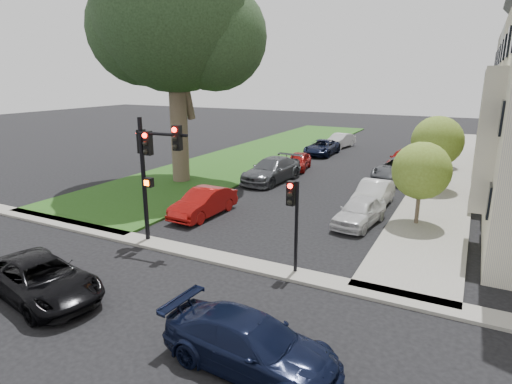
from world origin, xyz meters
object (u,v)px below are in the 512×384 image
at_px(traffic_signal_secondary, 294,210).
at_px(car_cross_near, 41,279).
at_px(car_parked_0, 360,211).
at_px(traffic_signal_main, 151,158).
at_px(car_parked_3, 404,159).
at_px(car_parked_1, 373,194).
at_px(small_tree_a, 421,171).
at_px(small_tree_c, 445,137).
at_px(car_cross_far, 251,344).
at_px(car_parked_7, 298,161).
at_px(eucalyptus, 173,12).
at_px(car_parked_6, 272,170).
at_px(car_parked_8, 322,147).
at_px(car_parked_5, 204,203).
at_px(small_tree_b, 437,141).
at_px(car_parked_2, 398,169).
at_px(car_parked_9, 340,141).

xyz_separation_m(traffic_signal_secondary, car_cross_near, (-6.42, -5.30, -1.74)).
distance_m(car_cross_near, car_parked_0, 13.67).
xyz_separation_m(traffic_signal_main, car_parked_3, (7.01, 20.18, -2.88)).
bearing_deg(car_parked_1, small_tree_a, -37.88).
xyz_separation_m(small_tree_c, car_parked_1, (-2.50, -12.73, -1.68)).
bearing_deg(car_cross_far, car_parked_7, 22.91).
bearing_deg(eucalyptus, car_parked_0, -13.46).
xyz_separation_m(car_parked_6, car_parked_8, (-0.28, 11.17, -0.12)).
height_order(car_parked_5, car_parked_8, car_parked_5).
bearing_deg(small_tree_b, small_tree_a, -90.00).
xyz_separation_m(car_parked_3, car_parked_6, (-7.27, -8.04, 0.01)).
xyz_separation_m(car_cross_near, car_parked_5, (-0.10, 9.31, 0.04)).
bearing_deg(small_tree_c, car_parked_5, -118.28).
bearing_deg(small_tree_b, car_parked_0, -106.04).
bearing_deg(car_parked_3, car_parked_5, -107.45).
height_order(car_parked_0, car_parked_3, car_parked_3).
xyz_separation_m(eucalyptus, car_parked_5, (5.47, -5.34, -9.95)).
distance_m(car_cross_near, car_parked_5, 9.31).
distance_m(car_cross_near, car_parked_2, 23.19).
relative_size(car_parked_2, car_parked_9, 1.25).
bearing_deg(car_parked_7, car_parked_1, -54.26).
distance_m(small_tree_a, car_parked_0, 3.36).
relative_size(car_parked_3, car_parked_6, 0.84).
relative_size(car_parked_3, car_parked_8, 0.95).
relative_size(eucalyptus, traffic_signal_main, 2.94).
distance_m(small_tree_b, car_parked_3, 6.44).
xyz_separation_m(car_cross_far, car_parked_3, (-0.39, 25.48, 0.11)).
relative_size(car_cross_near, car_parked_1, 1.11).
relative_size(car_cross_far, car_parked_2, 0.88).
height_order(small_tree_b, traffic_signal_main, traffic_signal_main).
height_order(car_parked_0, car_parked_1, car_parked_1).
relative_size(eucalyptus, car_parked_9, 3.73).
bearing_deg(car_parked_3, car_parked_8, 164.04).
bearing_deg(car_parked_7, traffic_signal_main, -99.37).
bearing_deg(car_cross_far, traffic_signal_main, 58.30).
xyz_separation_m(car_parked_6, car_parked_7, (0.15, 4.40, -0.14)).
bearing_deg(car_parked_0, eucalyptus, 173.56).
height_order(traffic_signal_secondary, car_parked_0, traffic_signal_secondary).
height_order(small_tree_a, car_parked_3, small_tree_a).
height_order(eucalyptus, traffic_signal_secondary, eucalyptus).
bearing_deg(car_parked_3, small_tree_a, -72.01).
height_order(small_tree_a, traffic_signal_main, traffic_signal_main).
height_order(eucalyptus, car_parked_1, eucalyptus).
bearing_deg(traffic_signal_main, small_tree_b, 56.96).
distance_m(car_parked_5, car_parked_8, 19.34).
height_order(traffic_signal_main, car_cross_near, traffic_signal_main).
distance_m(eucalyptus, small_tree_a, 17.34).
distance_m(small_tree_a, car_parked_1, 3.78).
xyz_separation_m(car_cross_near, car_parked_9, (-0.12, 33.25, 0.03)).
distance_m(car_parked_3, car_parked_5, 17.75).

